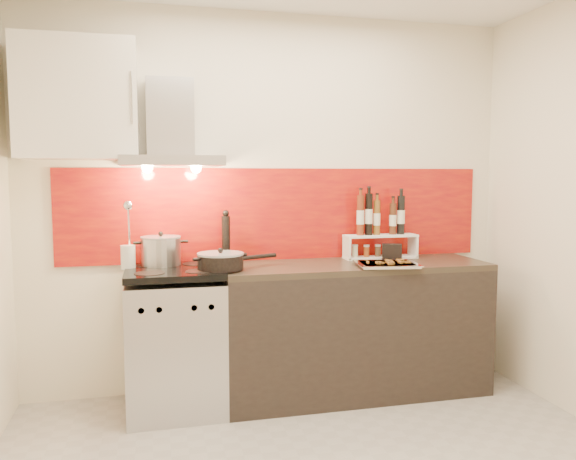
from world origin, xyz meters
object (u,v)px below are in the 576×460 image
object	(u,v)px
stock_pot	(161,251)
saute_pan	(221,261)
counter	(354,328)
pepper_mill	(226,238)
baking_tray	(387,264)
range_stove	(176,341)

from	to	relation	value
stock_pot	saute_pan	world-z (taller)	stock_pot
counter	pepper_mill	bearing A→B (deg)	168.64
baking_tray	pepper_mill	bearing A→B (deg)	160.38
saute_pan	baking_tray	world-z (taller)	saute_pan
range_stove	saute_pan	distance (m)	0.60
range_stove	baking_tray	distance (m)	1.45
saute_pan	pepper_mill	distance (m)	0.30
stock_pot	pepper_mill	distance (m)	0.43
counter	stock_pot	bearing A→B (deg)	173.23
range_stove	counter	size ratio (longest dim) A/B	0.51
stock_pot	range_stove	bearing A→B (deg)	-64.24
range_stove	saute_pan	bearing A→B (deg)	-18.02
counter	range_stove	bearing A→B (deg)	-179.77
range_stove	pepper_mill	xyz separation A→B (m)	(0.35, 0.18, 0.63)
counter	stock_pot	world-z (taller)	stock_pot
saute_pan	pepper_mill	bearing A→B (deg)	76.70
baking_tray	saute_pan	bearing A→B (deg)	175.20
pepper_mill	baking_tray	bearing A→B (deg)	-19.62
saute_pan	range_stove	bearing A→B (deg)	161.98
range_stove	pepper_mill	distance (m)	0.75
pepper_mill	counter	bearing A→B (deg)	-11.36
range_stove	pepper_mill	bearing A→B (deg)	26.64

